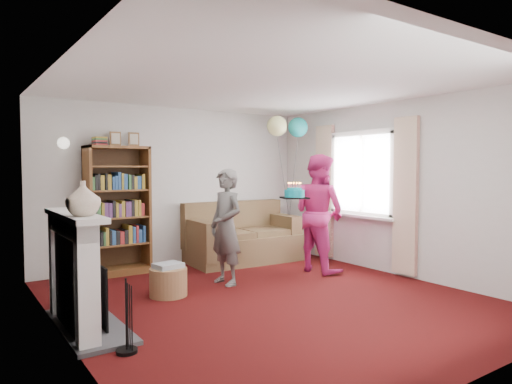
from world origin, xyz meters
TOP-DOWN VIEW (x-y plane):
  - ground at (0.00, 0.00)m, footprint 5.00×5.00m
  - wall_back at (0.00, 2.51)m, footprint 4.50×0.02m
  - wall_left at (-2.26, 0.00)m, footprint 0.02×5.00m
  - wall_right at (2.26, 0.00)m, footprint 0.02×5.00m
  - ceiling at (0.00, 0.00)m, footprint 4.50×5.00m
  - fireplace at (-2.09, 0.19)m, footprint 0.55×1.80m
  - window_bay at (2.21, 0.60)m, footprint 0.14×2.02m
  - wall_sconce at (-1.75, 2.36)m, footprint 0.16×0.23m
  - bookcase at (-1.06, 2.30)m, footprint 0.88×0.42m
  - sofa at (0.95, 2.07)m, footprint 1.83×0.97m
  - wicker_basket at (-0.92, 0.80)m, footprint 0.45×0.45m
  - person_striped at (-0.05, 0.89)m, footprint 0.43×0.60m
  - person_magenta at (1.48, 0.77)m, footprint 0.73×0.90m
  - birthday_cake at (0.89, 0.63)m, footprint 0.34×0.34m
  - balloons at (1.60, 1.67)m, footprint 0.77×0.33m
  - mantel_vase at (-2.12, -0.15)m, footprint 0.37×0.37m

SIDE VIEW (x-z plane):
  - ground at x=0.00m, z-range 0.00..0.00m
  - wicker_basket at x=-0.92m, z-range -0.02..0.38m
  - sofa at x=0.95m, z-range -0.13..0.84m
  - fireplace at x=-2.09m, z-range -0.05..1.07m
  - person_striped at x=-0.05m, z-range 0.00..1.53m
  - person_magenta at x=1.48m, z-range 0.00..1.74m
  - bookcase at x=-1.06m, z-range -0.12..1.94m
  - birthday_cake at x=0.89m, z-range 1.07..1.30m
  - window_bay at x=2.21m, z-range 0.10..2.30m
  - wall_back at x=0.00m, z-range 0.00..2.50m
  - wall_left at x=-2.26m, z-range 0.00..2.50m
  - wall_right at x=2.26m, z-range 0.00..2.50m
  - mantel_vase at x=-2.12m, z-range 1.12..1.43m
  - wall_sconce at x=-1.75m, z-range 1.80..1.96m
  - balloons at x=1.60m, z-range 1.37..3.07m
  - ceiling at x=0.00m, z-range 2.50..2.51m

